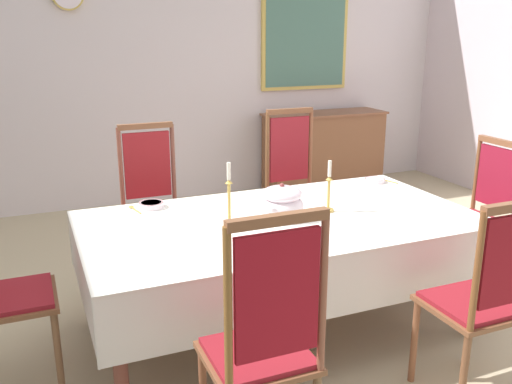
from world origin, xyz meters
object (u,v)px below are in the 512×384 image
object	(u,v)px
soup_tureen	(282,201)
chair_north_a	(153,203)
bowl_near_right	(375,180)
chair_head_east	(479,212)
spoon_secondary	(384,179)
candlestick_east	(329,192)
candlestick_west	(229,200)
spoon_primary	(133,208)
sideboard	(323,151)
bowl_near_left	(151,204)
dining_table	(280,229)
chair_south_b	(484,297)
chair_south_a	(264,342)
framed_painting	(305,41)
chair_north_b	(295,185)

from	to	relation	value
soup_tureen	chair_north_a	bearing A→B (deg)	118.58
soup_tureen	bowl_near_right	size ratio (longest dim) A/B	1.77
chair_head_east	bowl_near_right	world-z (taller)	chair_head_east
spoon_secondary	chair_north_a	bearing A→B (deg)	146.49
candlestick_east	candlestick_west	bearing A→B (deg)	180.00
spoon_primary	sideboard	size ratio (longest dim) A/B	0.12
bowl_near_right	bowl_near_left	bearing A→B (deg)	178.93
spoon_secondary	soup_tureen	bearing A→B (deg)	-170.90
candlestick_east	sideboard	distance (m)	3.17
dining_table	chair_south_b	world-z (taller)	chair_south_b
spoon_primary	spoon_secondary	bearing A→B (deg)	-12.86
dining_table	soup_tureen	xyz separation A→B (m)	(0.01, 0.00, 0.18)
candlestick_west	bowl_near_right	xyz separation A→B (m)	(1.31, 0.46, -0.13)
chair_south_a	chair_head_east	distance (m)	2.35
candlestick_east	framed_painting	world-z (taller)	framed_painting
candlestick_west	chair_head_east	bearing A→B (deg)	0.00
dining_table	chair_south_b	size ratio (longest dim) A/B	2.12
bowl_near_right	spoon_primary	bearing A→B (deg)	178.16
soup_tureen	spoon_primary	size ratio (longest dim) A/B	1.52
bowl_near_left	framed_painting	size ratio (longest dim) A/B	0.14
framed_painting	bowl_near_right	bearing A→B (deg)	-105.77
bowl_near_left	sideboard	size ratio (longest dim) A/B	0.11
chair_north_b	chair_head_east	world-z (taller)	chair_north_b
dining_table	chair_south_a	xyz separation A→B (m)	(-0.55, -1.03, -0.06)
sideboard	candlestick_east	bearing A→B (deg)	61.03
chair_north_a	bowl_near_right	world-z (taller)	chair_north_a
soup_tureen	framed_painting	xyz separation A→B (m)	(1.70, 3.01, 0.86)
dining_table	bowl_near_left	bearing A→B (deg)	143.56
framed_painting	chair_head_east	bearing A→B (deg)	-92.63
dining_table	chair_north_a	xyz separation A→B (m)	(-0.55, 1.03, -0.06)
chair_head_east	bowl_near_right	bearing A→B (deg)	51.30
soup_tureen	candlestick_east	world-z (taller)	candlestick_east
candlestick_west	sideboard	world-z (taller)	candlestick_west
chair_north_b	soup_tureen	bearing A→B (deg)	59.46
framed_painting	sideboard	bearing A→B (deg)	-60.09
chair_north_b	spoon_primary	bearing A→B (deg)	19.91
chair_head_east	sideboard	bearing A→B (deg)	-5.89
chair_head_east	candlestick_east	size ratio (longest dim) A/B	3.37
dining_table	sideboard	distance (m)	3.32
chair_head_east	soup_tureen	xyz separation A→B (m)	(-1.56, 0.00, 0.27)
spoon_secondary	candlestick_west	bearing A→B (deg)	-176.20
chair_north_b	soup_tureen	world-z (taller)	chair_north_b
candlestick_west	spoon_primary	bearing A→B (deg)	131.40
sideboard	spoon_secondary	bearing A→B (deg)	71.29
spoon_primary	dining_table	bearing A→B (deg)	-45.50
chair_north_b	spoon_secondary	distance (m)	0.73
chair_south_a	sideboard	bearing A→B (deg)	57.57
chair_north_a	chair_south_b	xyz separation A→B (m)	(1.16, -2.05, -0.02)
framed_painting	chair_south_b	bearing A→B (deg)	-105.14
candlestick_west	spoon_secondary	distance (m)	1.50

